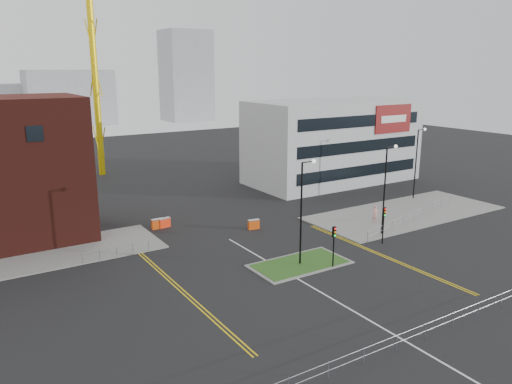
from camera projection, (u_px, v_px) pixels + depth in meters
ground at (345, 306)px, 35.71m from camera, size 200.00×200.00×0.00m
pavement_left at (1, 263)px, 43.41m from camera, size 28.00×8.00×0.12m
pavement_right at (405, 213)px, 58.56m from camera, size 24.00×10.00×0.12m
island_kerb at (300, 264)px, 43.30m from camera, size 8.60×4.60×0.08m
grass_island at (300, 264)px, 43.30m from camera, size 8.00×4.00×0.12m
office_block at (332, 141)px, 73.95m from camera, size 25.00×12.20×12.00m
tower_crane at (129, 1)px, 75.43m from camera, size 52.18×11.33×38.22m
streetlamp_island at (303, 204)px, 42.11m from camera, size 1.46×0.36×9.18m
streetlamp_right_near at (386, 183)px, 49.96m from camera, size 1.46×0.36×9.18m
streetlamp_right_far at (417, 158)px, 63.77m from camera, size 1.46×0.36×9.18m
traffic_light_island at (334, 239)px, 42.07m from camera, size 0.28×0.33×3.65m
traffic_light_right at (384, 218)px, 47.84m from camera, size 0.28×0.33×3.65m
railing_front at (412, 333)px, 30.60m from camera, size 24.05×0.05×1.10m
railing_left at (116, 250)px, 44.62m from camera, size 6.05×0.05×1.10m
railing_right at (414, 214)px, 55.56m from camera, size 19.05×5.05×1.10m
centre_line at (327, 296)px, 37.35m from camera, size 0.15×30.00×0.01m
yellow_left_a at (173, 285)px, 39.26m from camera, size 0.12×24.00×0.01m
yellow_left_b at (176, 284)px, 39.42m from camera, size 0.12×24.00×0.01m
yellow_right_a at (379, 255)px, 45.55m from camera, size 0.12×20.00×0.01m
yellow_right_b at (381, 254)px, 45.70m from camera, size 0.12×20.00×0.01m
skyline_b at (70, 98)px, 145.65m from camera, size 24.00×12.00×16.00m
skyline_c at (186, 76)px, 158.19m from camera, size 14.00×12.00×28.00m
pedestrian at (375, 214)px, 54.72m from camera, size 0.74×0.49×2.01m
barrier_left at (157, 223)px, 52.79m from camera, size 1.30×0.45×1.09m
barrier_mid at (164, 222)px, 53.20m from camera, size 1.31×0.59×1.06m
barrier_right at (254, 224)px, 52.69m from camera, size 1.27×0.54×1.04m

